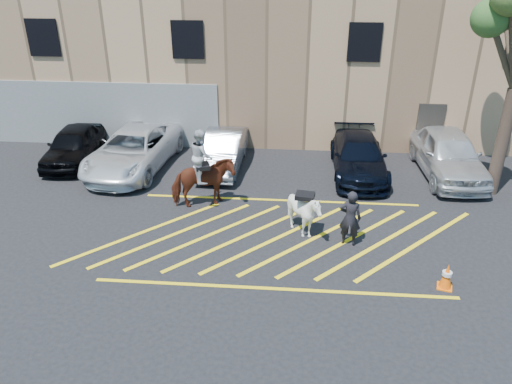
# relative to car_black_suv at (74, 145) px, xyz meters

# --- Properties ---
(ground) EXTENTS (90.00, 90.00, 0.00)m
(ground) POSITION_rel_car_black_suv_xyz_m (8.55, -5.01, -0.71)
(ground) COLOR black
(ground) RESTS_ON ground
(car_black_suv) EXTENTS (1.88, 4.26, 1.43)m
(car_black_suv) POSITION_rel_car_black_suv_xyz_m (0.00, 0.00, 0.00)
(car_black_suv) COLOR black
(car_black_suv) RESTS_ON ground
(car_white_pickup) EXTENTS (3.16, 5.77, 1.53)m
(car_white_pickup) POSITION_rel_car_black_suv_xyz_m (2.64, -0.48, 0.05)
(car_white_pickup) COLOR silver
(car_white_pickup) RESTS_ON ground
(car_silver_sedan) EXTENTS (1.63, 4.29, 1.40)m
(car_silver_sedan) POSITION_rel_car_black_suv_xyz_m (6.14, -0.11, -0.01)
(car_silver_sedan) COLOR #9B9FA9
(car_silver_sedan) RESTS_ON ground
(car_blue_suv) EXTENTS (2.00, 4.87, 1.41)m
(car_blue_suv) POSITION_rel_car_black_suv_xyz_m (11.45, -0.25, -0.01)
(car_blue_suv) COLOR black
(car_blue_suv) RESTS_ON ground
(car_white_suv) EXTENTS (2.28, 5.17, 1.73)m
(car_white_suv) POSITION_rel_car_black_suv_xyz_m (14.84, -0.10, 0.15)
(car_white_suv) COLOR silver
(car_white_suv) RESTS_ON ground
(handler) EXTENTS (0.70, 0.52, 1.75)m
(handler) POSITION_rel_car_black_suv_xyz_m (10.67, -5.44, 0.16)
(handler) COLOR black
(handler) RESTS_ON ground
(warehouse) EXTENTS (32.42, 10.20, 7.30)m
(warehouse) POSITION_rel_car_black_suv_xyz_m (8.54, 6.98, 2.94)
(warehouse) COLOR tan
(warehouse) RESTS_ON ground
(hatching_zone) EXTENTS (12.60, 5.12, 0.01)m
(hatching_zone) POSITION_rel_car_black_suv_xyz_m (8.55, -5.31, -0.71)
(hatching_zone) COLOR yellow
(hatching_zone) RESTS_ON ground
(mounted_bay) EXTENTS (2.28, 1.60, 2.75)m
(mounted_bay) POSITION_rel_car_black_suv_xyz_m (5.95, -3.44, 0.40)
(mounted_bay) COLOR #581E15
(mounted_bay) RESTS_ON ground
(saddled_white) EXTENTS (1.41, 1.53, 1.50)m
(saddled_white) POSITION_rel_car_black_suv_xyz_m (9.33, -5.02, 0.04)
(saddled_white) COLOR silver
(saddled_white) RESTS_ON ground
(traffic_cone) EXTENTS (0.47, 0.47, 0.73)m
(traffic_cone) POSITION_rel_car_black_suv_xyz_m (13.03, -7.39, -0.35)
(traffic_cone) COLOR orange
(traffic_cone) RESTS_ON ground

